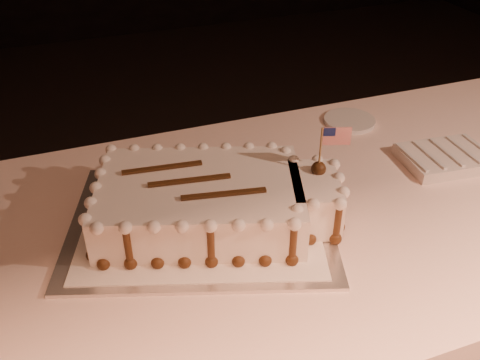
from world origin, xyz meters
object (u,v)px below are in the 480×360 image
object	(u,v)px
sheet_cake	(214,201)
banquet_table	(337,316)
cake_board	(201,222)
side_plate	(350,121)
napkin_stack	(445,158)

from	to	relation	value
sheet_cake	banquet_table	bearing A→B (deg)	-1.39
cake_board	side_plate	bearing A→B (deg)	47.60
banquet_table	cake_board	size ratio (longest dim) A/B	4.77
banquet_table	sheet_cake	distance (m)	0.53
cake_board	sheet_cake	bearing A→B (deg)	0.14
banquet_table	napkin_stack	xyz separation A→B (m)	(0.26, 0.04, 0.39)
napkin_stack	side_plate	size ratio (longest dim) A/B	1.56
sheet_cake	side_plate	distance (m)	0.54
napkin_stack	side_plate	xyz separation A→B (m)	(-0.10, 0.25, -0.01)
banquet_table	cake_board	xyz separation A→B (m)	(-0.33, 0.02, 0.38)
napkin_stack	sheet_cake	bearing A→B (deg)	-176.94
sheet_cake	napkin_stack	world-z (taller)	sheet_cake
banquet_table	sheet_cake	size ratio (longest dim) A/B	4.80
banquet_table	sheet_cake	xyz separation A→B (m)	(-0.31, 0.01, 0.43)
napkin_stack	banquet_table	bearing A→B (deg)	-171.65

